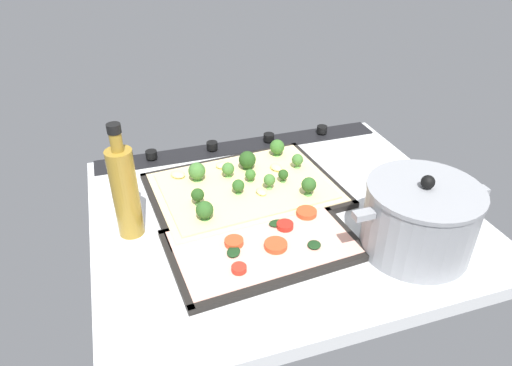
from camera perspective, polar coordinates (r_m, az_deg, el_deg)
The scene contains 8 objects.
ground_plane at distance 97.53cm, azimuth 3.08°, elevation -4.05°, with size 76.39×66.03×3.00cm, color silver.
stove_control_panel at distance 120.25cm, azimuth -1.86°, elevation 4.69°, with size 73.33×7.00×2.60cm.
baking_tray_front at distance 101.81cm, azimuth -1.44°, elevation -1.00°, with size 42.37×32.83×1.30cm.
broccoli_pizza at distance 101.39cm, azimuth -1.46°, elevation -0.17°, with size 39.77×30.23×5.73cm.
baking_tray_back at distance 86.77cm, azimuth 0.78°, elevation -7.75°, with size 35.94×24.44×1.30cm.
veggie_pizza_back at distance 86.45cm, azimuth 0.97°, elevation -7.34°, with size 33.35×21.85×1.90cm.
cooking_pot at distance 87.81cm, azimuth 19.49°, elevation -4.19°, with size 26.92×20.12×15.65cm.
oil_bottle at distance 88.28cm, azimuth -15.85°, elevation -0.91°, with size 4.88×4.88×23.06cm.
Camera 1 is at (29.23, 73.04, 56.13)cm, focal length 32.44 mm.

